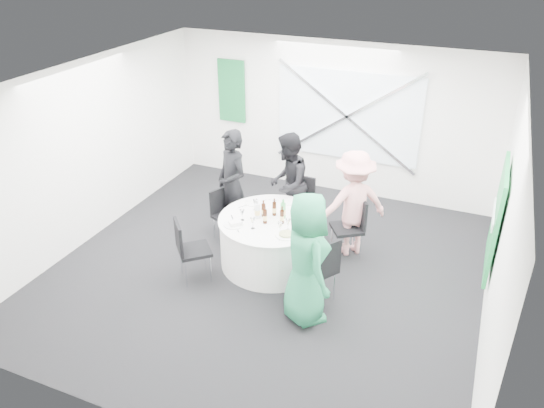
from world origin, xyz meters
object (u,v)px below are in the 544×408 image
at_px(chair_front_left, 188,246).
at_px(person_woman_pink, 353,204).
at_px(clear_water_bottle, 257,211).
at_px(chair_back_right, 353,222).
at_px(chair_front_right, 321,266).
at_px(banquet_table, 272,241).
at_px(chair_back_left, 224,211).
at_px(person_man_back, 288,184).
at_px(person_man_back_left, 232,184).
at_px(green_water_bottle, 283,211).
at_px(chair_back, 300,201).
at_px(person_woman_green, 306,259).

relative_size(chair_front_left, person_woman_pink, 0.57).
distance_m(person_woman_pink, clear_water_bottle, 1.45).
bearing_deg(chair_back_right, chair_front_right, -37.51).
height_order(banquet_table, chair_back_right, chair_back_right).
relative_size(chair_back_left, person_man_back, 0.50).
relative_size(chair_back_right, chair_front_left, 1.00).
distance_m(chair_front_left, person_man_back_left, 1.45).
bearing_deg(chair_back_right, green_water_bottle, -90.04).
bearing_deg(person_man_back_left, chair_back, 57.48).
height_order(chair_back_right, chair_front_right, chair_front_right).
relative_size(chair_back, person_woman_green, 0.54).
xyz_separation_m(chair_back_left, chair_back_right, (2.03, 0.30, 0.08)).
relative_size(chair_back, clear_water_bottle, 3.33).
height_order(chair_back_left, person_man_back, person_man_back).
distance_m(banquet_table, clear_water_bottle, 0.54).
xyz_separation_m(chair_back_left, chair_front_left, (0.09, -1.23, 0.07)).
relative_size(chair_back, person_man_back, 0.57).
distance_m(person_woman_green, clear_water_bottle, 1.41).
bearing_deg(person_woman_pink, green_water_bottle, 0.55).
height_order(chair_front_left, green_water_bottle, green_water_bottle).
xyz_separation_m(banquet_table, person_man_back, (-0.16, 1.03, 0.46)).
bearing_deg(chair_back, banquet_table, -90.00).
height_order(chair_front_left, person_man_back, person_man_back).
distance_m(person_man_back_left, person_woman_pink, 1.92).
relative_size(chair_front_right, person_man_back, 0.58).
height_order(person_man_back_left, green_water_bottle, person_man_back_left).
height_order(chair_front_right, clear_water_bottle, clear_water_bottle).
bearing_deg(chair_front_right, chair_back_left, -84.76).
bearing_deg(chair_front_right, green_water_bottle, -98.07).
bearing_deg(person_man_back, green_water_bottle, 8.62).
height_order(person_man_back_left, person_woman_green, person_man_back_left).
bearing_deg(person_woman_pink, person_woman_green, 47.86).
height_order(chair_back, person_woman_green, person_woman_green).
relative_size(chair_back_right, person_woman_pink, 0.57).
relative_size(green_water_bottle, clear_water_bottle, 1.03).
xyz_separation_m(person_woman_green, green_water_bottle, (-0.73, 1.06, -0.01)).
xyz_separation_m(chair_back_right, person_woman_green, (-0.16, -1.66, 0.32)).
xyz_separation_m(banquet_table, person_woman_pink, (0.99, 0.77, 0.45)).
xyz_separation_m(green_water_bottle, clear_water_bottle, (-0.34, -0.15, -0.00)).
height_order(chair_back_left, chair_front_left, chair_front_left).
bearing_deg(chair_back_right, chair_back_left, -115.80).
xyz_separation_m(person_man_back_left, person_woman_pink, (1.91, 0.20, -0.05)).
bearing_deg(chair_front_left, person_man_back_left, -41.92).
bearing_deg(person_woman_pink, chair_back_right, 77.71).
bearing_deg(chair_front_right, chair_back_right, -151.17).
xyz_separation_m(chair_front_left, person_man_back_left, (-0.01, 1.41, 0.33)).
distance_m(chair_back, chair_back_right, 1.03).
height_order(person_man_back, person_woman_pink, person_man_back).
height_order(chair_front_right, green_water_bottle, green_water_bottle).
bearing_deg(chair_back_left, chair_back_right, -60.13).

